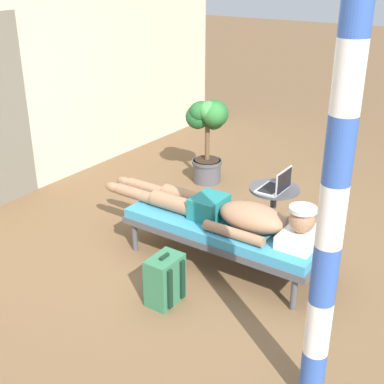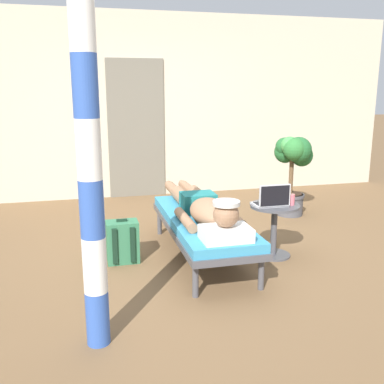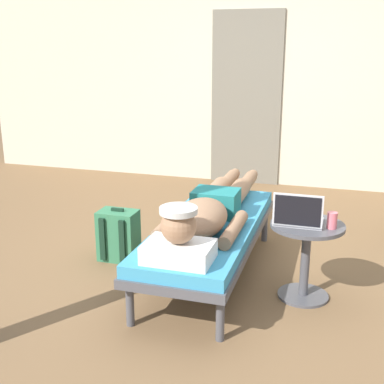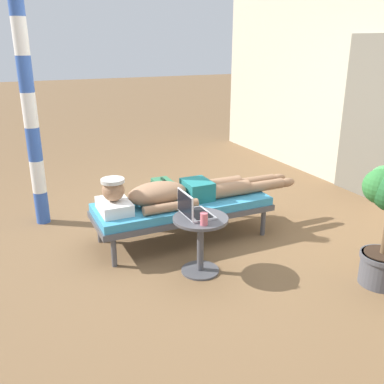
{
  "view_description": "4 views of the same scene",
  "coord_description": "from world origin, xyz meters",
  "px_view_note": "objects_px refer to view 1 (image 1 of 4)",
  "views": [
    {
      "loc": [
        -3.5,
        -2.21,
        2.49
      ],
      "look_at": [
        -0.17,
        0.09,
        0.69
      ],
      "focal_mm": 48.61,
      "sensor_mm": 36.0,
      "label": 1
    },
    {
      "loc": [
        -1.11,
        -4.08,
        1.62
      ],
      "look_at": [
        -0.07,
        0.03,
        0.62
      ],
      "focal_mm": 41.36,
      "sensor_mm": 36.0,
      "label": 2
    },
    {
      "loc": [
        0.85,
        -3.42,
        1.63
      ],
      "look_at": [
        -0.19,
        -0.03,
        0.59
      ],
      "focal_mm": 46.77,
      "sensor_mm": 36.0,
      "label": 3
    },
    {
      "loc": [
        3.71,
        -1.76,
        1.96
      ],
      "look_at": [
        0.05,
        -0.07,
        0.52
      ],
      "focal_mm": 39.96,
      "sensor_mm": 36.0,
      "label": 4
    }
  ],
  "objects_px": {
    "side_table": "(273,204)",
    "backpack": "(164,280)",
    "porch_post": "(332,215)",
    "potted_plant": "(208,126)",
    "lounge_chair": "(224,229)",
    "drink_glass": "(286,179)",
    "person_reclining": "(228,212)",
    "laptop": "(277,185)"
  },
  "relations": [
    {
      "from": "drink_glass",
      "to": "porch_post",
      "type": "relative_size",
      "value": 0.04
    },
    {
      "from": "side_table",
      "to": "backpack",
      "type": "height_order",
      "value": "side_table"
    },
    {
      "from": "person_reclining",
      "to": "side_table",
      "type": "relative_size",
      "value": 4.15
    },
    {
      "from": "drink_glass",
      "to": "laptop",
      "type": "bearing_deg",
      "value": -177.36
    },
    {
      "from": "person_reclining",
      "to": "porch_post",
      "type": "height_order",
      "value": "porch_post"
    },
    {
      "from": "side_table",
      "to": "laptop",
      "type": "bearing_deg",
      "value": -139.48
    },
    {
      "from": "lounge_chair",
      "to": "porch_post",
      "type": "bearing_deg",
      "value": -129.58
    },
    {
      "from": "person_reclining",
      "to": "laptop",
      "type": "height_order",
      "value": "laptop"
    },
    {
      "from": "drink_glass",
      "to": "backpack",
      "type": "distance_m",
      "value": 1.67
    },
    {
      "from": "backpack",
      "to": "potted_plant",
      "type": "height_order",
      "value": "potted_plant"
    },
    {
      "from": "lounge_chair",
      "to": "laptop",
      "type": "height_order",
      "value": "laptop"
    },
    {
      "from": "porch_post",
      "to": "potted_plant",
      "type": "bearing_deg",
      "value": 43.45
    },
    {
      "from": "side_table",
      "to": "porch_post",
      "type": "height_order",
      "value": "porch_post"
    },
    {
      "from": "potted_plant",
      "to": "lounge_chair",
      "type": "bearing_deg",
      "value": -142.56
    },
    {
      "from": "backpack",
      "to": "potted_plant",
      "type": "relative_size",
      "value": 0.41
    },
    {
      "from": "person_reclining",
      "to": "drink_glass",
      "type": "distance_m",
      "value": 0.85
    },
    {
      "from": "lounge_chair",
      "to": "drink_glass",
      "type": "height_order",
      "value": "drink_glass"
    },
    {
      "from": "lounge_chair",
      "to": "side_table",
      "type": "height_order",
      "value": "side_table"
    },
    {
      "from": "lounge_chair",
      "to": "porch_post",
      "type": "height_order",
      "value": "porch_post"
    },
    {
      "from": "side_table",
      "to": "drink_glass",
      "type": "bearing_deg",
      "value": -15.49
    },
    {
      "from": "porch_post",
      "to": "lounge_chair",
      "type": "bearing_deg",
      "value": 50.42
    },
    {
      "from": "laptop",
      "to": "porch_post",
      "type": "bearing_deg",
      "value": -147.05
    },
    {
      "from": "lounge_chair",
      "to": "laptop",
      "type": "xyz_separation_m",
      "value": [
        0.63,
        -0.18,
        0.24
      ]
    },
    {
      "from": "side_table",
      "to": "laptop",
      "type": "height_order",
      "value": "laptop"
    },
    {
      "from": "potted_plant",
      "to": "person_reclining",
      "type": "bearing_deg",
      "value": -141.73
    },
    {
      "from": "porch_post",
      "to": "laptop",
      "type": "bearing_deg",
      "value": 32.95
    },
    {
      "from": "person_reclining",
      "to": "side_table",
      "type": "distance_m",
      "value": 0.72
    },
    {
      "from": "side_table",
      "to": "person_reclining",
      "type": "bearing_deg",
      "value": 172.07
    },
    {
      "from": "drink_glass",
      "to": "side_table",
      "type": "bearing_deg",
      "value": 164.51
    },
    {
      "from": "person_reclining",
      "to": "backpack",
      "type": "relative_size",
      "value": 5.12
    },
    {
      "from": "person_reclining",
      "to": "potted_plant",
      "type": "xyz_separation_m",
      "value": [
        1.53,
        1.2,
        0.18
      ]
    },
    {
      "from": "side_table",
      "to": "potted_plant",
      "type": "bearing_deg",
      "value": 57.3
    },
    {
      "from": "backpack",
      "to": "side_table",
      "type": "bearing_deg",
      "value": -8.44
    },
    {
      "from": "laptop",
      "to": "potted_plant",
      "type": "height_order",
      "value": "potted_plant"
    },
    {
      "from": "lounge_chair",
      "to": "person_reclining",
      "type": "xyz_separation_m",
      "value": [
        -0.0,
        -0.04,
        0.17
      ]
    },
    {
      "from": "porch_post",
      "to": "person_reclining",
      "type": "bearing_deg",
      "value": 49.63
    },
    {
      "from": "lounge_chair",
      "to": "potted_plant",
      "type": "relative_size",
      "value": 1.76
    },
    {
      "from": "laptop",
      "to": "backpack",
      "type": "height_order",
      "value": "laptop"
    },
    {
      "from": "lounge_chair",
      "to": "side_table",
      "type": "xyz_separation_m",
      "value": [
        0.69,
        -0.13,
        0.01
      ]
    },
    {
      "from": "laptop",
      "to": "porch_post",
      "type": "xyz_separation_m",
      "value": [
        -1.69,
        -1.09,
        0.69
      ]
    },
    {
      "from": "backpack",
      "to": "porch_post",
      "type": "xyz_separation_m",
      "value": [
        -0.29,
        -1.36,
        1.07
      ]
    },
    {
      "from": "lounge_chair",
      "to": "laptop",
      "type": "bearing_deg",
      "value": -16.17
    }
  ]
}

